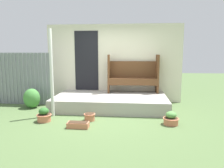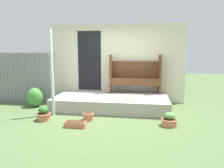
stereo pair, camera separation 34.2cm
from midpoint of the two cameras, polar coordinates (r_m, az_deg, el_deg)
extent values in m
plane|color=#516B3D|center=(5.85, -3.73, -8.43)|extent=(24.00, 24.00, 0.00)
cube|color=#A8A399|center=(6.66, -1.83, -4.66)|extent=(3.34, 1.81, 0.37)
cube|color=beige|center=(7.42, -0.93, 5.41)|extent=(4.54, 0.06, 2.60)
cube|color=black|center=(7.54, -7.97, 6.00)|extent=(0.80, 0.02, 2.00)
cube|color=gray|center=(7.72, -24.42, 1.27)|extent=(2.25, 0.02, 1.66)
cylinder|color=gray|center=(8.00, -27.99, 1.27)|extent=(0.04, 0.04, 1.66)
cylinder|color=gray|center=(7.93, -27.23, 1.27)|extent=(0.04, 0.04, 1.66)
cylinder|color=gray|center=(7.86, -26.47, 1.26)|extent=(0.04, 0.04, 1.66)
cylinder|color=gray|center=(7.79, -25.69, 1.26)|extent=(0.04, 0.04, 1.66)
cylinder|color=gray|center=(7.73, -24.90, 1.26)|extent=(0.04, 0.04, 1.66)
cylinder|color=gray|center=(7.67, -24.09, 1.25)|extent=(0.04, 0.04, 1.66)
cylinder|color=gray|center=(7.61, -23.27, 1.25)|extent=(0.04, 0.04, 1.66)
cylinder|color=gray|center=(7.55, -22.44, 1.24)|extent=(0.04, 0.04, 1.66)
cylinder|color=gray|center=(7.49, -21.59, 1.24)|extent=(0.04, 0.04, 1.66)
cylinder|color=gray|center=(7.43, -20.73, 1.24)|extent=(0.04, 0.04, 1.66)
cylinder|color=gray|center=(7.38, -19.86, 1.23)|extent=(0.04, 0.04, 1.66)
cylinder|color=gray|center=(7.32, -18.98, 1.22)|extent=(0.04, 0.04, 1.66)
cylinder|color=gray|center=(7.27, -18.08, 1.22)|extent=(0.04, 0.04, 1.66)
cylinder|color=gray|center=(7.22, -17.17, 1.21)|extent=(0.04, 0.04, 1.66)
cylinder|color=silver|center=(5.93, -17.13, 2.67)|extent=(0.08, 0.08, 2.28)
cube|color=brown|center=(7.11, -2.24, 2.72)|extent=(0.08, 0.40, 1.23)
cube|color=brown|center=(7.16, 10.41, 2.63)|extent=(0.08, 0.40, 1.23)
cube|color=brown|center=(7.11, 4.09, 1.40)|extent=(1.53, 0.49, 0.04)
cube|color=brown|center=(6.94, 4.13, 0.34)|extent=(1.51, 0.12, 0.17)
cube|color=brown|center=(7.26, 4.08, 3.85)|extent=(1.51, 0.13, 0.54)
cylinder|color=#C67251|center=(5.72, -18.98, -8.40)|extent=(0.32, 0.32, 0.17)
torus|color=#C67251|center=(5.70, -19.02, -7.67)|extent=(0.36, 0.36, 0.02)
cylinder|color=#422D1E|center=(5.69, -19.03, -7.52)|extent=(0.30, 0.30, 0.01)
ellipsoid|color=#2D6628|center=(5.67, -19.07, -6.72)|extent=(0.24, 0.24, 0.17)
cylinder|color=#C67251|center=(5.52, -7.67, -8.58)|extent=(0.25, 0.25, 0.18)
torus|color=#C67251|center=(5.50, -7.69, -7.81)|extent=(0.29, 0.29, 0.02)
cylinder|color=#422D1E|center=(5.49, -7.69, -7.65)|extent=(0.23, 0.23, 0.01)
cylinder|color=#C67251|center=(5.33, 13.34, -9.47)|extent=(0.33, 0.33, 0.16)
torus|color=#C67251|center=(5.31, 13.36, -8.77)|extent=(0.38, 0.38, 0.02)
cylinder|color=#422D1E|center=(5.30, 13.37, -8.61)|extent=(0.31, 0.31, 0.01)
ellipsoid|color=#599347|center=(5.28, 13.40, -7.83)|extent=(0.25, 0.25, 0.16)
cube|color=#C67251|center=(5.08, -10.78, -10.49)|extent=(0.48, 0.22, 0.13)
cube|color=#422D1E|center=(5.06, -10.81, -9.76)|extent=(0.42, 0.19, 0.01)
ellipsoid|color=#478C3D|center=(7.11, -21.53, -3.49)|extent=(0.50, 0.45, 0.59)
camera|label=1|loc=(0.17, -91.65, -0.25)|focal=35.00mm
camera|label=2|loc=(0.17, 88.35, 0.25)|focal=35.00mm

